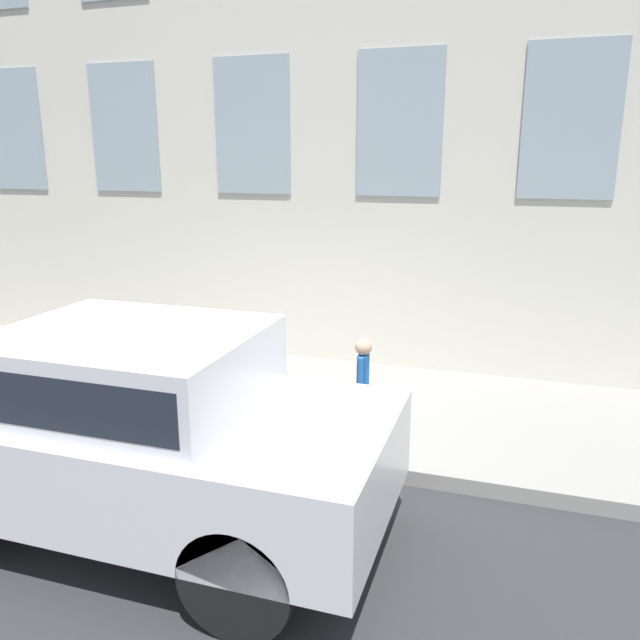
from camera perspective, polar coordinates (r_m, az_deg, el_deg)
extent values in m
plane|color=#2D2D30|center=(6.83, -7.71, -12.46)|extent=(80.00, 80.00, 0.00)
cube|color=gray|center=(8.08, -3.03, -7.30)|extent=(3.07, 60.00, 0.16)
cube|color=#8C9EA8|center=(8.53, 21.98, 16.53)|extent=(0.03, 1.14, 1.88)
cube|color=#8C9EA8|center=(8.68, 7.27, 17.38)|extent=(0.03, 1.14, 1.88)
cube|color=#8C9EA8|center=(9.31, -6.24, 17.21)|extent=(0.03, 1.14, 1.88)
cube|color=#8C9EA8|center=(10.35, -17.47, 16.38)|extent=(0.03, 1.14, 1.88)
cube|color=#8C9EA8|center=(11.68, -26.32, 15.30)|extent=(0.03, 1.14, 1.88)
cylinder|color=gold|center=(6.97, -3.78, -10.14)|extent=(0.27, 0.27, 0.04)
cylinder|color=gold|center=(6.84, -3.82, -7.79)|extent=(0.20, 0.20, 0.66)
sphere|color=#A4891E|center=(6.72, -3.87, -5.20)|extent=(0.21, 0.21, 0.21)
cylinder|color=black|center=(6.70, -3.88, -4.69)|extent=(0.07, 0.07, 0.08)
cylinder|color=gold|center=(6.76, -2.63, -7.33)|extent=(0.09, 0.10, 0.09)
cylinder|color=gold|center=(6.87, -5.01, -7.02)|extent=(0.09, 0.10, 0.09)
cylinder|color=#998466|center=(6.70, 3.76, -8.84)|extent=(0.08, 0.08, 0.54)
cylinder|color=#998466|center=(6.80, 3.99, -8.48)|extent=(0.08, 0.08, 0.54)
cube|color=#1E59A5|center=(6.58, 3.95, -4.88)|extent=(0.15, 0.10, 0.40)
cylinder|color=#1E59A5|center=(6.48, 3.73, -5.09)|extent=(0.06, 0.06, 0.38)
cylinder|color=#1E59A5|center=(6.67, 4.17, -4.52)|extent=(0.06, 0.06, 0.38)
sphere|color=tan|center=(6.49, 3.99, -2.46)|extent=(0.18, 0.18, 0.18)
cylinder|color=black|center=(7.01, -21.36, -9.00)|extent=(0.24, 0.81, 0.81)
cylinder|color=black|center=(4.48, -7.46, -22.44)|extent=(0.24, 0.81, 0.81)
cylinder|color=black|center=(5.81, -0.16, -12.93)|extent=(0.24, 0.81, 0.81)
cube|color=silver|center=(5.50, -16.45, -10.84)|extent=(1.94, 4.25, 0.76)
cube|color=silver|center=(5.25, -16.99, -4.07)|extent=(1.71, 2.04, 0.61)
cube|color=#1E232D|center=(5.25, -16.99, -4.07)|extent=(1.72, 1.88, 0.39)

